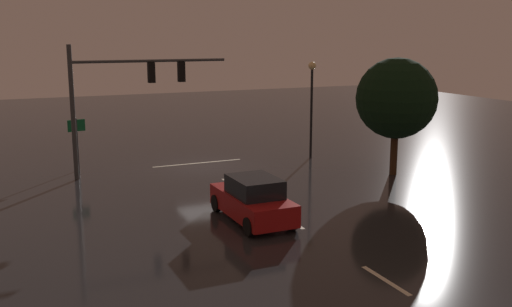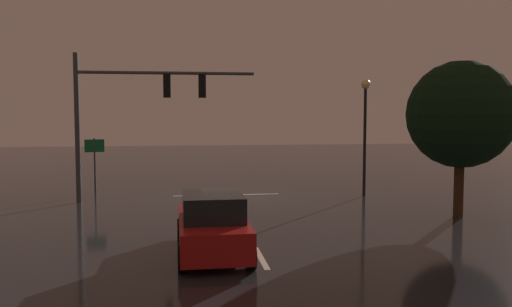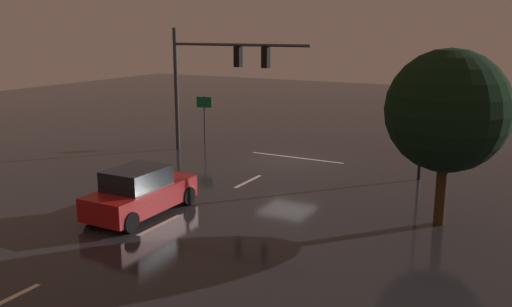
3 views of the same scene
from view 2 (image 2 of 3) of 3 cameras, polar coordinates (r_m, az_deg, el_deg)
ground_plane at (r=24.06m, az=-3.03°, el=-4.86°), size 80.00×80.00×0.00m
traffic_signal_assembly at (r=23.54m, az=-12.82°, el=5.56°), size 7.76×0.47×6.43m
lane_dash_far at (r=20.13m, az=-2.03°, el=-6.67°), size 0.16×2.20×0.01m
lane_dash_mid at (r=14.34m, az=0.54°, el=-11.23°), size 0.16×2.20×0.01m
stop_bar at (r=25.03m, az=-3.23°, el=-4.49°), size 5.00×0.16×0.01m
car_approaching at (r=14.57m, az=-4.74°, el=-7.77°), size 1.95×4.39×1.70m
street_lamp_left_kerb at (r=24.90m, az=11.73°, el=4.04°), size 0.44×0.44×5.41m
route_sign at (r=25.91m, az=-17.07°, el=-0.07°), size 0.89×0.26×2.68m
tree_left_near at (r=20.86m, az=21.29°, el=3.95°), size 3.96×3.96×5.81m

